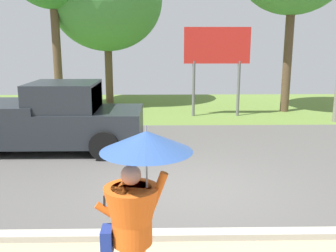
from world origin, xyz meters
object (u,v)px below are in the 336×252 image
object	(u,v)px
roadside_billboard	(217,52)
tree_center_back	(106,0)
pickup_truck	(48,119)
monk_pedestrian	(135,218)

from	to	relation	value
roadside_billboard	tree_center_back	bearing A→B (deg)	144.70
pickup_truck	tree_center_back	world-z (taller)	tree_center_back
monk_pedestrian	tree_center_back	distance (m)	15.27
pickup_truck	tree_center_back	size ratio (longest dim) A/B	0.72
pickup_truck	roadside_billboard	world-z (taller)	roadside_billboard
monk_pedestrian	tree_center_back	bearing A→B (deg)	99.26
roadside_billboard	pickup_truck	bearing A→B (deg)	-138.05
roadside_billboard	tree_center_back	distance (m)	6.20
tree_center_back	roadside_billboard	bearing A→B (deg)	-35.30
monk_pedestrian	tree_center_back	world-z (taller)	tree_center_back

